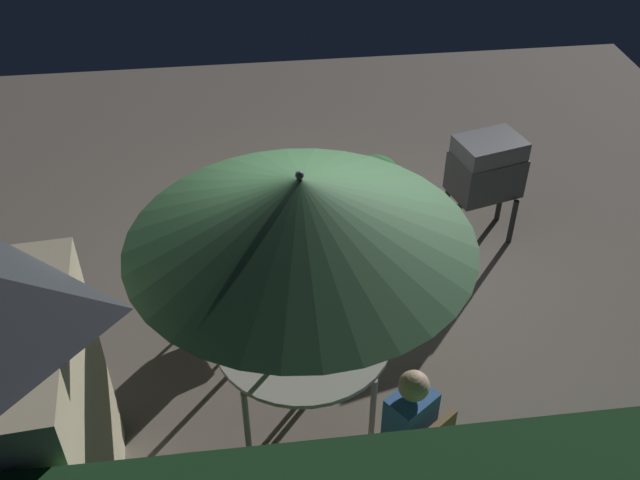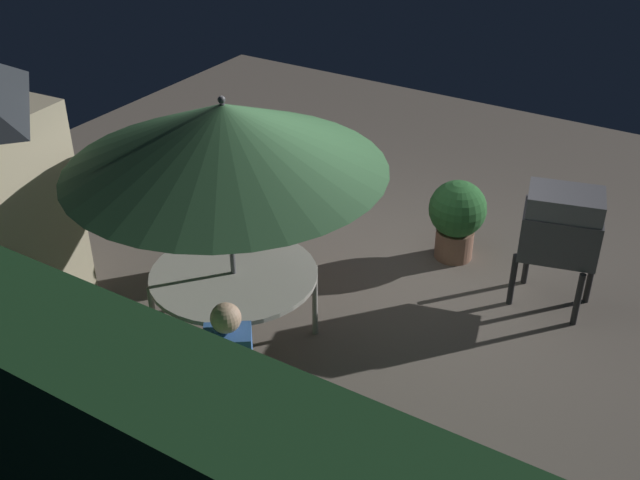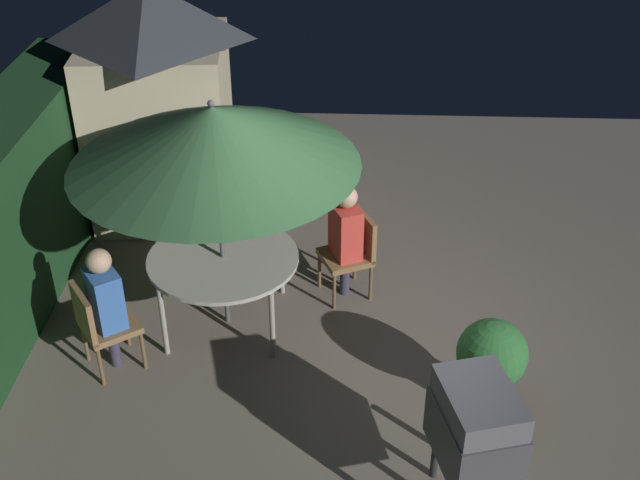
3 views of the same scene
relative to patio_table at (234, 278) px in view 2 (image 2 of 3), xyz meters
name	(u,v)px [view 2 (image 2 of 3)]	position (x,y,z in m)	size (l,w,h in m)	color
ground_plane	(354,288)	(-0.45, -1.32, -0.72)	(11.00, 11.00, 0.00)	#6B6056
hedge_backdrop	(72,442)	(-0.45, 2.18, 0.20)	(6.77, 0.78, 1.84)	#193D1E
patio_table	(234,278)	(0.00, 0.00, 0.00)	(1.43, 1.43, 0.77)	#B2ADA3
patio_umbrella	(224,137)	(0.00, 0.00, 1.30)	(2.56, 2.56, 2.34)	#4C4C51
bbq_grill	(561,227)	(-2.16, -2.10, 0.13)	(0.80, 0.66, 1.20)	#47474C
chair_near_shed	(265,221)	(0.55, -1.22, -0.20)	(0.61, 0.61, 0.90)	olive
chair_far_side	(231,395)	(-0.72, 1.01, -0.20)	(0.64, 0.65, 0.90)	olive
potted_plant_by_shed	(457,216)	(-1.05, -2.39, -0.22)	(0.60, 0.60, 0.87)	#936651
person_in_red	(262,202)	(0.52, -1.15, 0.07)	(0.41, 0.36, 1.26)	#CC3D33
person_in_blue	(229,359)	(-0.67, 0.94, 0.07)	(0.42, 0.39, 1.26)	#3866B2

